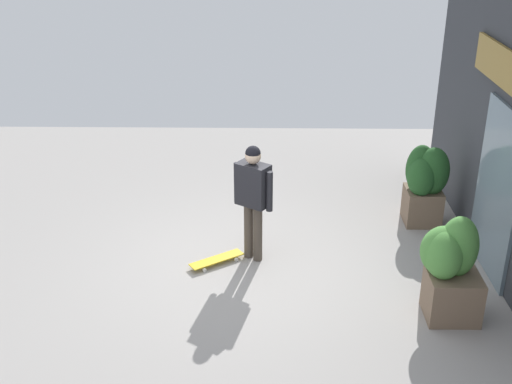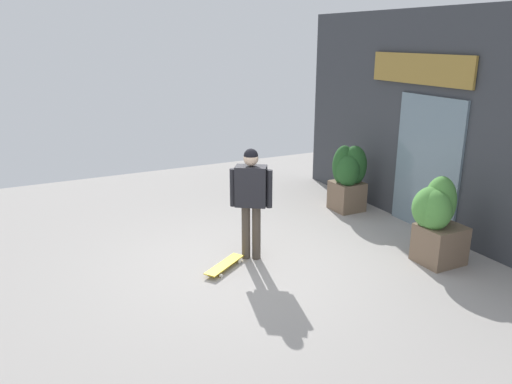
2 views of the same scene
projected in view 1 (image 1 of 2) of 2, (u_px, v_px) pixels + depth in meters
ground_plane at (250, 265)px, 9.22m from camera, size 12.00×12.00×0.00m
skateboarder at (253, 191)px, 8.95m from camera, size 0.47×0.54×1.72m
skateboard at (217, 259)px, 9.22m from camera, size 0.62×0.78×0.08m
planter_box_left at (450, 264)px, 7.86m from camera, size 0.67×0.74×1.32m
planter_box_right at (425, 182)px, 10.12m from camera, size 0.63×0.66×1.29m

